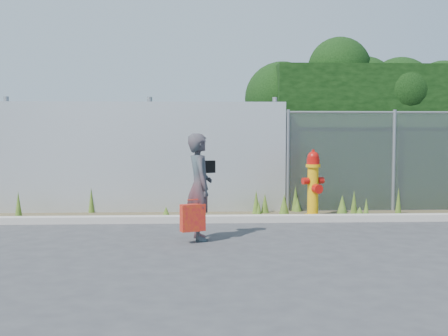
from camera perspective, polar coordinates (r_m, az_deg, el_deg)
name	(u,v)px	position (r m, az deg, el deg)	size (l,w,h in m)	color
ground	(249,242)	(8.32, 2.52, -7.56)	(80.00, 80.00, 0.00)	#37373A
curb	(240,219)	(10.07, 1.61, -5.18)	(16.00, 0.22, 0.12)	#ABA49B
weed_strip	(215,209)	(10.67, -0.89, -4.23)	(16.00, 1.32, 0.54)	#483E29
corrugated_fence	(71,158)	(11.42, -15.31, 1.03)	(8.50, 0.21, 2.30)	#BABDC1
chainlink_fence	(445,160)	(12.20, 21.51, 0.73)	(6.50, 0.07, 2.05)	gray
hedge	(428,117)	(13.12, 20.06, 4.89)	(7.92, 1.96, 3.63)	black
fire_hydrant	(313,185)	(10.59, 9.03, -1.71)	(0.43, 0.38, 1.28)	#DDA00B
woman	(199,187)	(8.40, -2.52, -1.93)	(0.58, 0.38, 1.60)	#0E575D
red_tote_bag	(193,218)	(8.19, -3.20, -5.06)	(0.36, 0.13, 0.47)	#AE0920
black_shoulder_bag	(207,167)	(8.52, -1.78, 0.13)	(0.25, 0.10, 0.19)	black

